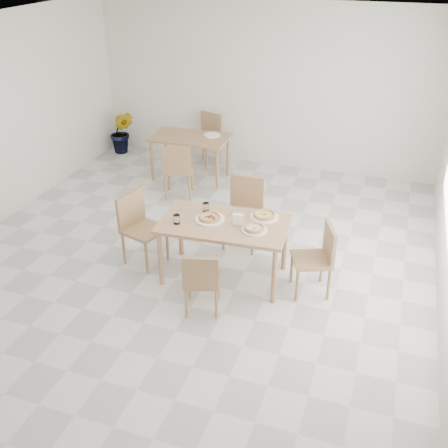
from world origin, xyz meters
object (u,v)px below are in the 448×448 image
(plate_mushroom, at_px, (254,230))
(chair_south, at_px, (202,279))
(chair_north, at_px, (244,207))
(tumbler_b, at_px, (206,207))
(plate_margherita, at_px, (264,217))
(chair_back_s, at_px, (178,167))
(pizza_pepperoni, at_px, (210,217))
(napkin_holder, at_px, (238,220))
(pizza_margherita, at_px, (264,215))
(main_table, at_px, (224,229))
(tumbler_a, at_px, (177,219))
(pizza_mushroom, at_px, (254,228))
(potted_plant, at_px, (122,132))
(chair_west, at_px, (139,223))
(chair_east, at_px, (319,255))
(plate_pepperoni, at_px, (210,219))
(plate_empty, at_px, (212,135))
(second_table, at_px, (190,142))
(chair_back_n, at_px, (207,136))

(plate_mushroom, bearing_deg, chair_south, -119.29)
(chair_north, bearing_deg, tumbler_b, -114.49)
(plate_margherita, distance_m, chair_back_s, 2.42)
(pizza_pepperoni, height_order, napkin_holder, napkin_holder)
(pizza_margherita, relative_size, chair_back_s, 0.31)
(main_table, distance_m, tumbler_a, 0.56)
(chair_south, distance_m, pizza_mushroom, 0.85)
(main_table, height_order, potted_plant, potted_plant)
(pizza_mushroom, bearing_deg, chair_west, 176.94)
(chair_east, distance_m, chair_back_s, 3.09)
(plate_pepperoni, distance_m, potted_plant, 4.50)
(chair_south, bearing_deg, plate_margherita, -127.44)
(pizza_pepperoni, bearing_deg, plate_pepperoni, 153.43)
(plate_pepperoni, height_order, plate_empty, same)
(main_table, relative_size, potted_plant, 1.90)
(main_table, height_order, chair_north, chair_north)
(plate_margherita, relative_size, napkin_holder, 2.41)
(pizza_pepperoni, height_order, tumbler_a, tumbler_a)
(main_table, relative_size, plate_empty, 5.53)
(chair_north, xyz_separation_m, plate_empty, (-1.15, 1.91, 0.22))
(chair_east, bearing_deg, pizza_margherita, -128.26)
(chair_west, distance_m, potted_plant, 3.91)
(napkin_holder, bearing_deg, pizza_margherita, 36.03)
(plate_margherita, xyz_separation_m, potted_plant, (-3.59, 3.06, -0.35))
(chair_north, height_order, pizza_mushroom, chair_north)
(tumbler_a, bearing_deg, chair_south, -47.07)
(main_table, distance_m, pizza_pepperoni, 0.21)
(main_table, height_order, plate_margherita, plate_margherita)
(chair_west, xyz_separation_m, chair_east, (2.24, 0.06, -0.04))
(plate_margherita, distance_m, potted_plant, 4.73)
(second_table, bearing_deg, chair_back_n, 85.00)
(chair_back_s, bearing_deg, chair_back_n, -104.08)
(chair_back_s, bearing_deg, plate_empty, -120.93)
(tumbler_b, bearing_deg, chair_east, -5.45)
(plate_pepperoni, bearing_deg, second_table, 116.71)
(tumbler_a, bearing_deg, chair_back_s, 113.34)
(napkin_holder, height_order, potted_plant, napkin_holder)
(chair_north, relative_size, pizza_mushroom, 3.00)
(chair_east, bearing_deg, pizza_pepperoni, -109.30)
(chair_south, bearing_deg, pizza_margherita, -127.44)
(chair_east, relative_size, chair_back_s, 0.96)
(chair_back_n, bearing_deg, plate_margherita, -40.93)
(chair_south, bearing_deg, potted_plant, -67.74)
(tumbler_b, relative_size, potted_plant, 0.13)
(plate_margherita, bearing_deg, pizza_margherita, 180.00)
(plate_mushroom, relative_size, chair_back_n, 0.32)
(main_table, distance_m, plate_mushroom, 0.40)
(pizza_pepperoni, xyz_separation_m, tumbler_a, (-0.33, -0.20, 0.02))
(main_table, height_order, plate_empty, plate_empty)
(pizza_mushroom, xyz_separation_m, pizza_pepperoni, (-0.56, 0.08, 0.00))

